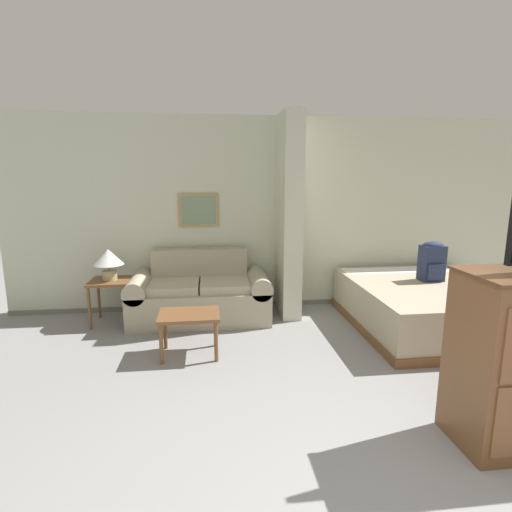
{
  "coord_description": "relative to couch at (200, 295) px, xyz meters",
  "views": [
    {
      "loc": [
        -1.04,
        -1.36,
        1.81
      ],
      "look_at": [
        -0.59,
        2.43,
        1.05
      ],
      "focal_mm": 28.0,
      "sensor_mm": 36.0,
      "label": 1
    }
  ],
  "objects": [
    {
      "name": "side_table",
      "position": [
        -1.1,
        -0.01,
        0.15
      ],
      "size": [
        0.48,
        0.48,
        0.55
      ],
      "color": "brown",
      "rests_on": "ground_plane"
    },
    {
      "name": "table_lamp",
      "position": [
        -1.1,
        -0.01,
        0.5
      ],
      "size": [
        0.36,
        0.36,
        0.39
      ],
      "color": "tan",
      "rests_on": "side_table"
    },
    {
      "name": "backpack",
      "position": [
        2.85,
        -0.47,
        0.48
      ],
      "size": [
        0.27,
        0.22,
        0.49
      ],
      "color": "#232D4C",
      "rests_on": "bed"
    },
    {
      "name": "couch",
      "position": [
        0.0,
        0.0,
        0.0
      ],
      "size": [
        1.77,
        0.84,
        0.87
      ],
      "color": "tan",
      "rests_on": "ground_plane"
    },
    {
      "name": "bed",
      "position": [
        2.8,
        -0.62,
        -0.04
      ],
      "size": [
        1.85,
        2.01,
        0.54
      ],
      "color": "brown",
      "rests_on": "ground_plane"
    },
    {
      "name": "wall_back",
      "position": [
        1.17,
        0.48,
        0.98
      ],
      "size": [
        7.42,
        0.16,
        2.6
      ],
      "color": "beige",
      "rests_on": "ground_plane"
    },
    {
      "name": "wall_partition_pillar",
      "position": [
        1.16,
        0.09,
        0.98
      ],
      "size": [
        0.24,
        0.67,
        2.6
      ],
      "color": "beige",
      "rests_on": "ground_plane"
    },
    {
      "name": "coffee_table",
      "position": [
        -0.09,
        -1.07,
        0.06
      ],
      "size": [
        0.61,
        0.45,
        0.45
      ],
      "color": "brown",
      "rests_on": "ground_plane"
    }
  ]
}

